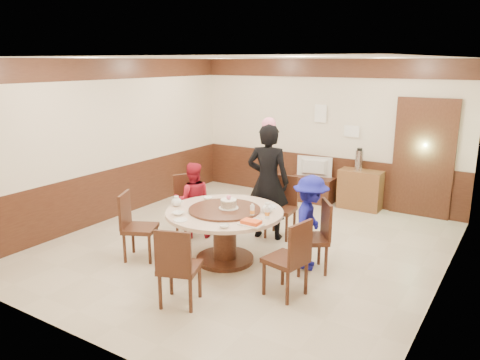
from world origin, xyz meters
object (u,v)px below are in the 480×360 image
Objects in this scene: person_red at (193,200)px; birthday_cake at (229,204)px; tv_stand at (313,189)px; thermos at (359,160)px; shrimp_platter at (251,223)px; person_blue at (310,222)px; person_standing at (268,182)px; banquet_table at (225,225)px; television at (314,167)px; side_cabinet at (360,190)px.

birthday_cake is (1.02, -0.49, 0.24)m from person_red.
thermos reaches higher than tv_stand.
tv_stand is at bearing -178.09° from thermos.
thermos reaches higher than birthday_cake.
birthday_cake is 0.68m from shrimp_platter.
person_blue is at bearing 21.15° from birthday_cake.
birthday_cake is at bearing 96.42° from person_blue.
shrimp_platter is at bearing 97.09° from person_standing.
person_blue reaches higher than birthday_cake.
birthday_cake is at bearing 48.02° from banquet_table.
television reaches higher than shrimp_platter.
birthday_cake is (0.04, 0.04, 0.31)m from banquet_table.
banquet_table is at bearing -103.57° from side_cabinet.
television reaches higher than side_cabinet.
television is at bearing -178.21° from side_cabinet.
thermos is (0.76, 3.40, 0.41)m from banquet_table.
person_standing is 2.25m from television.
tv_stand is at bearing 93.10° from birthday_cake.
person_standing is 6.75× the size of birthday_cake.
birthday_cake reaches higher than banquet_table.
side_cabinet is at bearing -160.35° from person_red.
thermos is at bearing -159.47° from person_red.
shrimp_platter is 3.76m from television.
person_standing is 2.16× the size of tv_stand.
television is (-1.23, 2.92, 0.06)m from person_blue.
person_blue is 3.40× the size of thermos.
thermos reaches higher than television.
birthday_cake is 3.44m from thermos.
person_standing is at bearing 111.24° from shrimp_platter.
shrimp_platter is (0.61, -0.31, 0.24)m from banquet_table.
television reaches higher than tv_stand.
person_blue reaches higher than shrimp_platter.
thermos is (0.90, 0.03, 0.24)m from television.
shrimp_platter is at bearing -92.25° from thermos.
banquet_table is 1.20m from person_standing.
birthday_cake is at bearing 75.19° from person_standing.
birthday_cake is (-0.01, -1.10, -0.08)m from person_standing.
shrimp_platter is (0.58, -0.35, -0.07)m from birthday_cake.
tv_stand is (-1.23, 2.92, -0.40)m from person_blue.
person_blue is 4.31× the size of shrimp_platter.
person_red is 3.39m from side_cabinet.
person_standing is at bearing 172.12° from person_red.
television is at bearing 101.60° from shrimp_platter.
person_red is 1.72× the size of television.
thermos is at bearing 87.75° from shrimp_platter.
side_cabinet reaches higher than tv_stand.
birthday_cake reaches higher than tv_stand.
shrimp_platter is 0.43× the size of television.
banquet_table is 1.12m from person_red.
shrimp_platter is 0.38× the size of side_cabinet.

